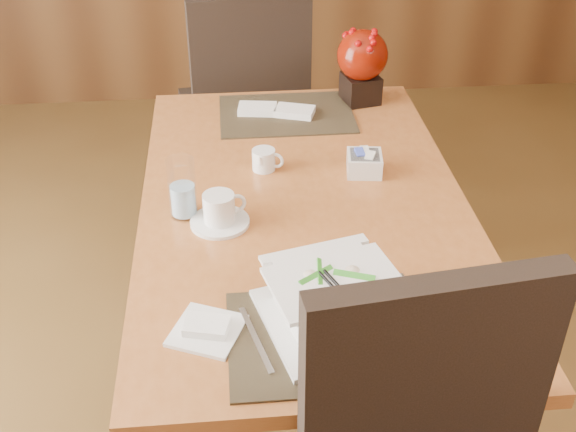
{
  "coord_description": "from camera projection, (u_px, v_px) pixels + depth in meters",
  "views": [
    {
      "loc": [
        -0.2,
        -1.07,
        1.82
      ],
      "look_at": [
        -0.07,
        0.35,
        0.87
      ],
      "focal_mm": 45.0,
      "sensor_mm": 36.0,
      "label": 1
    }
  ],
  "objects": [
    {
      "name": "dining_table",
      "position": [
        304.0,
        230.0,
        2.05
      ],
      "size": [
        0.9,
        1.5,
        0.75
      ],
      "color": "#AC6330",
      "rests_on": "ground"
    },
    {
      "name": "placemat_near",
      "position": [
        333.0,
        337.0,
        1.54
      ],
      "size": [
        0.45,
        0.33,
        0.01
      ],
      "primitive_type": "cube",
      "color": "black",
      "rests_on": "dining_table"
    },
    {
      "name": "placemat_far",
      "position": [
        286.0,
        114.0,
        2.45
      ],
      "size": [
        0.45,
        0.33,
        0.01
      ],
      "primitive_type": "cube",
      "color": "black",
      "rests_on": "dining_table"
    },
    {
      "name": "soup_setting",
      "position": [
        335.0,
        302.0,
        1.55
      ],
      "size": [
        0.36,
        0.36,
        0.12
      ],
      "rotation": [
        0.0,
        0.0,
        0.25
      ],
      "color": "white",
      "rests_on": "dining_table"
    },
    {
      "name": "coffee_cup",
      "position": [
        219.0,
        212.0,
        1.88
      ],
      "size": [
        0.16,
        0.16,
        0.09
      ],
      "rotation": [
        0.0,
        0.0,
        0.26
      ],
      "color": "white",
      "rests_on": "dining_table"
    },
    {
      "name": "water_glass",
      "position": [
        182.0,
        188.0,
        1.89
      ],
      "size": [
        0.08,
        0.08,
        0.17
      ],
      "primitive_type": "cylinder",
      "rotation": [
        0.0,
        0.0,
        0.03
      ],
      "color": "white",
      "rests_on": "dining_table"
    },
    {
      "name": "creamer_jug",
      "position": [
        264.0,
        160.0,
        2.12
      ],
      "size": [
        0.11,
        0.11,
        0.06
      ],
      "primitive_type": null,
      "rotation": [
        0.0,
        0.0,
        -0.37
      ],
      "color": "white",
      "rests_on": "dining_table"
    },
    {
      "name": "sugar_caddy",
      "position": [
        364.0,
        163.0,
        2.11
      ],
      "size": [
        0.11,
        0.11,
        0.06
      ],
      "primitive_type": "cube",
      "rotation": [
        0.0,
        0.0,
        -0.12
      ],
      "color": "white",
      "rests_on": "dining_table"
    },
    {
      "name": "berry_decor",
      "position": [
        362.0,
        62.0,
        2.46
      ],
      "size": [
        0.17,
        0.17,
        0.26
      ],
      "rotation": [
        0.0,
        0.0,
        0.23
      ],
      "color": "black",
      "rests_on": "dining_table"
    },
    {
      "name": "napkins_far",
      "position": [
        279.0,
        110.0,
        2.44
      ],
      "size": [
        0.27,
        0.15,
        0.02
      ],
      "primitive_type": null,
      "rotation": [
        0.0,
        0.0,
        -0.25
      ],
      "color": "white",
      "rests_on": "dining_table"
    },
    {
      "name": "bread_plate",
      "position": [
        207.0,
        331.0,
        1.55
      ],
      "size": [
        0.19,
        0.19,
        0.01
      ],
      "primitive_type": "cube",
      "rotation": [
        0.0,
        0.0,
        -0.41
      ],
      "color": "white",
      "rests_on": "dining_table"
    },
    {
      "name": "far_chair",
      "position": [
        246.0,
        98.0,
        2.95
      ],
      "size": [
        0.55,
        0.56,
        1.04
      ],
      "rotation": [
        0.0,
        0.0,
        3.3
      ],
      "color": "black",
      "rests_on": "ground"
    }
  ]
}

